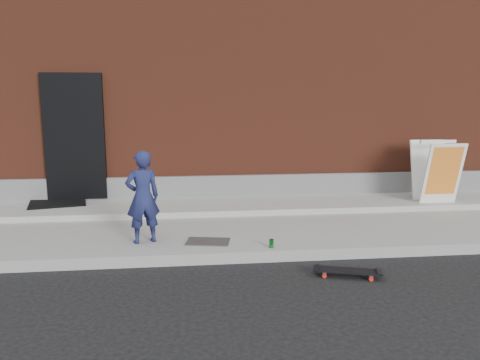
{
  "coord_description": "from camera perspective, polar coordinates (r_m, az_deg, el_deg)",
  "views": [
    {
      "loc": [
        -0.6,
        -5.67,
        2.11
      ],
      "look_at": [
        0.13,
        0.8,
        0.95
      ],
      "focal_mm": 35.0,
      "sensor_mm": 36.0,
      "label": 1
    }
  ],
  "objects": [
    {
      "name": "ground",
      "position": [
        6.08,
        -0.39,
        -10.19
      ],
      "size": [
        80.0,
        80.0,
        0.0
      ],
      "primitive_type": "plane",
      "color": "black",
      "rests_on": "ground"
    },
    {
      "name": "sidewalk",
      "position": [
        7.48,
        -1.61,
        -5.67
      ],
      "size": [
        20.0,
        3.0,
        0.15
      ],
      "primitive_type": "cube",
      "color": "gray",
      "rests_on": "ground"
    },
    {
      "name": "apron",
      "position": [
        8.32,
        -2.14,
        -3.16
      ],
      "size": [
        20.0,
        1.2,
        0.1
      ],
      "primitive_type": "cube",
      "color": "gray",
      "rests_on": "sidewalk"
    },
    {
      "name": "building",
      "position": [
        12.69,
        -3.82,
        11.86
      ],
      "size": [
        20.0,
        8.1,
        5.0
      ],
      "color": "maroon",
      "rests_on": "ground"
    },
    {
      "name": "child",
      "position": [
        6.42,
        -11.78,
        -2.05
      ],
      "size": [
        0.53,
        0.44,
        1.26
      ],
      "primitive_type": "imported",
      "rotation": [
        0.0,
        0.0,
        3.48
      ],
      "color": "#1A204B",
      "rests_on": "sidewalk"
    },
    {
      "name": "skateboard",
      "position": [
        5.79,
        12.97,
        -10.78
      ],
      "size": [
        0.8,
        0.42,
        0.09
      ],
      "color": "red",
      "rests_on": "ground"
    },
    {
      "name": "pizza_sign",
      "position": [
        9.04,
        22.84,
        1.01
      ],
      "size": [
        0.67,
        0.79,
        1.11
      ],
      "color": "white",
      "rests_on": "apron"
    },
    {
      "name": "soda_can",
      "position": [
        6.22,
        3.85,
        -7.73
      ],
      "size": [
        0.07,
        0.07,
        0.12
      ],
      "primitive_type": "cylinder",
      "rotation": [
        0.0,
        0.0,
        0.18
      ],
      "color": "#197F30",
      "rests_on": "sidewalk"
    },
    {
      "name": "doormat",
      "position": [
        8.87,
        -21.34,
        -2.6
      ],
      "size": [
        1.08,
        0.95,
        0.03
      ],
      "primitive_type": "cube",
      "rotation": [
        0.0,
        0.0,
        0.22
      ],
      "color": "black",
      "rests_on": "apron"
    },
    {
      "name": "utility_plate",
      "position": [
        6.45,
        -3.91,
        -7.52
      ],
      "size": [
        0.63,
        0.47,
        0.02
      ],
      "primitive_type": "cube",
      "rotation": [
        0.0,
        0.0,
        -0.19
      ],
      "color": "#57575D",
      "rests_on": "sidewalk"
    }
  ]
}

